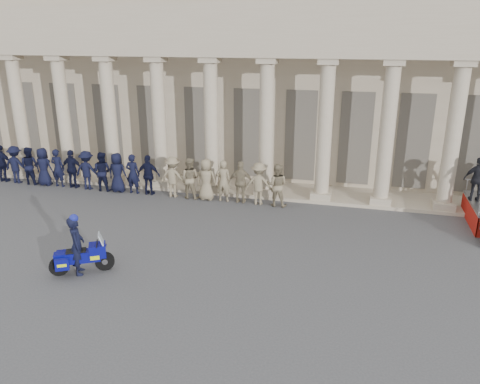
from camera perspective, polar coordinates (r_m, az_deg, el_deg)
name	(u,v)px	position (r m, az deg, el deg)	size (l,w,h in m)	color
ground	(174,271)	(15.38, -8.02, -9.56)	(90.00, 90.00, 0.00)	#3F3F41
building	(268,84)	(27.85, 3.47, 13.02)	(40.00, 12.50, 9.00)	tan
officer_rank	(124,173)	(22.98, -13.92, 2.25)	(15.94, 0.73, 1.92)	black
motorcycle	(82,257)	(15.74, -18.71, -7.46)	(1.80, 1.31, 1.28)	black
rider	(77,244)	(15.57, -19.28, -6.06)	(0.74, 0.83, 2.01)	black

